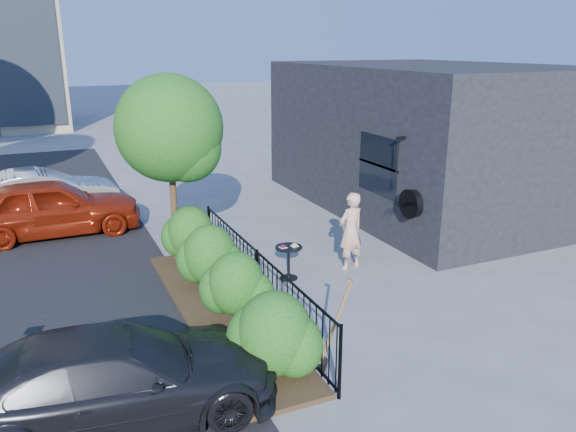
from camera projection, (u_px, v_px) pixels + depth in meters
name	position (u px, v px, depth m)	size (l,w,h in m)	color
ground	(331.00, 292.00, 10.70)	(120.00, 120.00, 0.00)	gray
shop_building	(427.00, 136.00, 16.18)	(6.22, 9.00, 4.00)	black
fence	(257.00, 278.00, 9.95)	(0.05, 6.05, 1.10)	black
planting_bed	(221.00, 312.00, 9.83)	(1.30, 6.00, 0.08)	#382616
shrubs	(223.00, 274.00, 9.76)	(1.10, 5.60, 1.24)	#135516
patio_tree	(173.00, 135.00, 11.42)	(2.20, 2.20, 3.94)	#3F2B19
cafe_table	(289.00, 257.00, 11.20)	(0.54, 0.54, 0.73)	black
woman	(351.00, 231.00, 11.63)	(0.60, 0.39, 1.65)	#DFAB90
shovel	(333.00, 331.00, 7.96)	(0.53, 0.19, 1.44)	brown
car_red	(52.00, 207.00, 13.73)	(1.68, 4.18, 1.42)	#9E230D
car_silver	(42.00, 194.00, 15.09)	(1.41, 4.04, 1.33)	#A9A9AE
car_darkgrey	(116.00, 377.00, 6.94)	(1.65, 4.05, 1.18)	black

